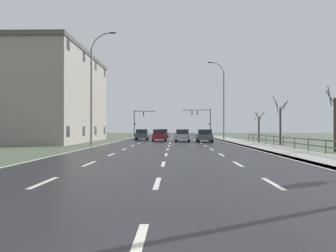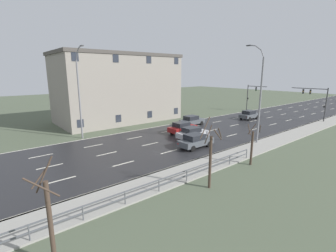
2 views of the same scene
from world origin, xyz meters
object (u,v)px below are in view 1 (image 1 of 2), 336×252
object	(u,v)px
traffic_signal_left	(138,119)
car_near_left	(163,133)
car_distant	(159,135)
street_lamp_midground	(223,102)
brick_building	(49,97)
car_mid_centre	(183,135)
car_far_left	(204,136)
street_lamp_left_bank	(93,90)
car_far_right	(142,134)
traffic_signal_right	(203,117)

from	to	relation	value
traffic_signal_left	car_near_left	xyz separation A→B (m)	(5.56, -8.92, -2.84)
car_near_left	car_distant	bearing A→B (deg)	-90.11
street_lamp_midground	brick_building	xyz separation A→B (m)	(-22.78, -5.82, 0.09)
brick_building	car_mid_centre	bearing A→B (deg)	3.95
car_far_left	car_near_left	xyz separation A→B (m)	(-5.74, 19.50, 0.00)
car_far_left	street_lamp_midground	bearing A→B (deg)	64.34
street_lamp_left_bank	car_mid_centre	world-z (taller)	street_lamp_left_bank
car_far_right	brick_building	size ratio (longest dim) A/B	0.21
car_far_right	traffic_signal_left	bearing A→B (deg)	97.41
car_distant	traffic_signal_right	bearing A→B (deg)	68.96
street_lamp_left_bank	car_mid_centre	distance (m)	14.58
car_mid_centre	car_near_left	world-z (taller)	same
car_near_left	brick_building	distance (m)	23.59
car_far_right	car_mid_centre	bearing A→B (deg)	-44.69
traffic_signal_left	car_near_left	world-z (taller)	traffic_signal_left
car_distant	car_near_left	size ratio (longest dim) A/B	1.02
street_lamp_midground	car_mid_centre	xyz separation A→B (m)	(-5.89, -4.66, -4.73)
car_distant	car_far_left	xyz separation A→B (m)	(5.69, -3.23, 0.00)
traffic_signal_right	car_far_left	distance (m)	27.14
street_lamp_midground	car_mid_centre	size ratio (longest dim) A/B	2.71
car_mid_centre	car_near_left	distance (m)	17.64
car_distant	car_far_left	distance (m)	6.54
traffic_signal_right	car_near_left	world-z (taller)	traffic_signal_right
car_far_right	brick_building	world-z (taller)	brick_building
car_mid_centre	car_distant	xyz separation A→B (m)	(-3.06, 1.09, 0.00)
street_lamp_left_bank	car_distant	distance (m)	13.80
car_mid_centre	car_far_right	bearing A→B (deg)	137.95
car_near_left	brick_building	bearing A→B (deg)	-126.93
street_lamp_left_bank	car_distant	bearing A→B (deg)	62.68
traffic_signal_right	car_near_left	bearing A→B (deg)	-137.04
car_near_left	car_mid_centre	bearing A→B (deg)	-80.12
street_lamp_midground	street_lamp_left_bank	world-z (taller)	street_lamp_midground
street_lamp_left_bank	traffic_signal_left	size ratio (longest dim) A/B	2.01
traffic_signal_right	car_mid_centre	xyz separation A→B (m)	(-4.80, -24.73, -3.19)
car_distant	brick_building	xyz separation A→B (m)	(-13.83, -2.26, 4.81)
car_mid_centre	brick_building	size ratio (longest dim) A/B	0.21
brick_building	traffic_signal_left	bearing A→B (deg)	73.34
traffic_signal_left	car_distant	world-z (taller)	traffic_signal_left
car_far_right	car_distant	xyz separation A→B (m)	(2.72, -4.52, 0.00)
brick_building	street_lamp_midground	bearing A→B (deg)	14.34
car_distant	car_far_left	size ratio (longest dim) A/B	1.02
car_distant	car_near_left	bearing A→B (deg)	87.53
street_lamp_midground	car_distant	size ratio (longest dim) A/B	2.70
traffic_signal_left	car_mid_centre	distance (m)	27.82
street_lamp_left_bank	car_far_right	bearing A→B (deg)	78.58
car_near_left	street_lamp_left_bank	bearing A→B (deg)	-102.29
car_distant	car_far_left	world-z (taller)	same
traffic_signal_left	car_far_left	distance (m)	30.72
car_near_left	car_far_right	bearing A→B (deg)	-103.09
street_lamp_left_bank	brick_building	size ratio (longest dim) A/B	0.56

